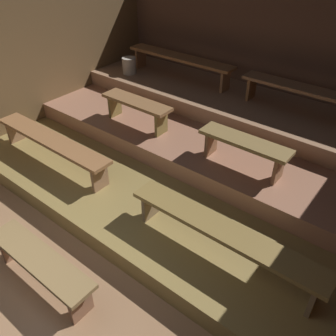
% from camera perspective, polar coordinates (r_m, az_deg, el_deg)
% --- Properties ---
extents(ground, '(6.63, 6.28, 0.08)m').
position_cam_1_polar(ground, '(5.46, -1.03, -3.68)').
color(ground, '#936B4B').
extents(wall_back, '(6.63, 0.06, 2.46)m').
position_cam_1_polar(wall_back, '(6.95, 14.13, 16.20)').
color(wall_back, brown).
rests_on(wall_back, ground).
extents(wall_left, '(0.06, 6.28, 2.46)m').
position_cam_1_polar(wall_left, '(6.88, -21.14, 14.73)').
color(wall_left, brown).
rests_on(wall_left, ground).
extents(platform_lower, '(5.83, 4.22, 0.27)m').
position_cam_1_polar(platform_lower, '(5.75, 2.93, 0.78)').
color(platform_lower, olive).
rests_on(platform_lower, ground).
extents(platform_middle, '(5.83, 2.69, 0.27)m').
position_cam_1_polar(platform_middle, '(6.15, 7.25, 6.04)').
color(platform_middle, '#A06C52').
rests_on(platform_middle, platform_lower).
extents(platform_upper, '(5.83, 1.47, 0.27)m').
position_cam_1_polar(platform_upper, '(6.51, 10.36, 10.14)').
color(platform_upper, '#9E7556').
rests_on(platform_upper, platform_middle).
extents(bench_floor_center, '(1.50, 0.34, 0.43)m').
position_cam_1_polar(bench_floor_center, '(4.20, -19.86, -14.20)').
color(bench_floor_center, olive).
rests_on(bench_floor_center, ground).
extents(bench_lower_left, '(2.32, 0.34, 0.43)m').
position_cam_1_polar(bench_lower_left, '(5.62, -18.30, 3.98)').
color(bench_lower_left, '#92613A').
rests_on(bench_lower_left, platform_lower).
extents(bench_lower_right, '(2.32, 0.34, 0.43)m').
position_cam_1_polar(bench_lower_right, '(3.90, 8.86, -10.33)').
color(bench_lower_right, olive).
rests_on(bench_lower_right, platform_lower).
extents(bench_middle_left, '(1.28, 0.34, 0.43)m').
position_cam_1_polar(bench_middle_left, '(5.88, -5.10, 9.96)').
color(bench_middle_left, olive).
rests_on(bench_middle_left, platform_middle).
extents(bench_middle_right, '(1.28, 0.34, 0.43)m').
position_cam_1_polar(bench_middle_right, '(4.89, 12.19, 3.53)').
color(bench_middle_right, olive).
rests_on(bench_middle_right, platform_middle).
extents(bench_upper_left, '(2.28, 0.34, 0.43)m').
position_cam_1_polar(bench_upper_left, '(7.05, 1.92, 17.06)').
color(bench_upper_left, '#925E36').
rests_on(bench_upper_left, platform_upper).
extents(bench_upper_right, '(2.28, 0.34, 0.43)m').
position_cam_1_polar(bench_upper_right, '(5.99, 22.27, 10.99)').
color(bench_upper_right, '#8D613E').
rests_on(bench_upper_right, platform_upper).
extents(pail_upper, '(0.27, 0.27, 0.32)m').
position_cam_1_polar(pail_upper, '(7.39, -6.26, 16.08)').
color(pail_upper, '#B2A899').
rests_on(pail_upper, platform_upper).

